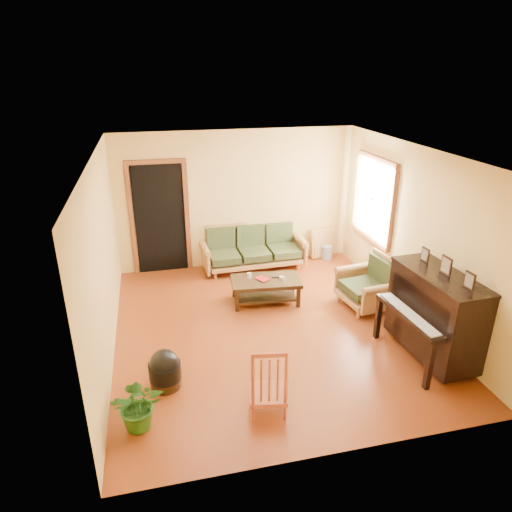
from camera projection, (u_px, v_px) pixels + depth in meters
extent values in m
plane|color=#63250D|center=(269.00, 327.00, 6.88)|extent=(5.00, 5.00, 0.00)
cube|color=black|center=(160.00, 219.00, 8.41)|extent=(1.08, 0.16, 2.05)
cube|color=white|center=(374.00, 199.00, 7.93)|extent=(0.12, 1.36, 1.46)
cube|color=#A5703C|center=(254.00, 248.00, 8.73)|extent=(1.99, 0.89, 0.84)
cube|color=black|center=(266.00, 291.00, 7.55)|extent=(1.18, 0.72, 0.41)
cube|color=#A5703C|center=(366.00, 283.00, 7.32)|extent=(0.92, 0.95, 0.85)
cube|color=black|center=(434.00, 316.00, 5.99)|extent=(0.89, 1.42, 1.22)
cylinder|color=black|center=(165.00, 373.00, 5.55)|extent=(0.50, 0.50, 0.38)
cube|color=maroon|center=(268.00, 378.00, 5.07)|extent=(0.48, 0.51, 0.89)
cube|color=#B5933C|center=(322.00, 243.00, 9.26)|extent=(0.49, 0.21, 0.64)
cylinder|color=#3550A0|center=(327.00, 252.00, 9.27)|extent=(0.25, 0.25, 0.27)
imported|color=#235518|center=(139.00, 404.00, 4.88)|extent=(0.56, 0.49, 0.61)
imported|color=maroon|center=(259.00, 280.00, 7.41)|extent=(0.25, 0.27, 0.02)
cylinder|color=white|center=(249.00, 276.00, 7.48)|extent=(0.07, 0.07, 0.11)
cylinder|color=silver|center=(282.00, 278.00, 7.46)|extent=(0.10, 0.10, 0.05)
cube|color=black|center=(276.00, 277.00, 7.53)|extent=(0.14, 0.07, 0.01)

